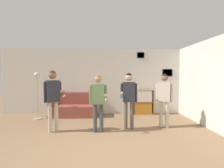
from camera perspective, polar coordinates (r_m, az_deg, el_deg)
ground_plane at (r=3.90m, az=-2.37°, el=-21.53°), size 20.00×20.00×0.00m
wall_back at (r=7.32m, az=-1.93°, el=0.85°), size 8.60×0.08×2.70m
wall_right at (r=6.24m, az=28.01°, el=0.15°), size 0.06×6.14×2.70m
couch at (r=7.15m, az=-12.22°, el=-7.79°), size 1.85×0.80×0.90m
bookshelf at (r=7.33m, az=9.99°, el=-5.82°), size 0.88×0.30×1.02m
floor_lamp at (r=6.91m, az=-23.25°, el=-0.88°), size 0.28×0.28×1.73m
person_player_foreground_left at (r=5.20m, az=-18.77°, el=-3.09°), size 0.61×0.37×1.75m
person_player_foreground_center at (r=4.92m, az=-4.55°, el=-4.31°), size 0.50×0.45×1.63m
person_watcher_holding_cup at (r=5.23m, az=5.51°, el=-3.50°), size 0.52×0.41×1.68m
person_spectator_near_bookshelf at (r=5.58m, az=16.69°, el=-3.34°), size 0.46×0.34×1.66m
bottle_on_floor at (r=6.75m, az=-19.26°, el=-10.32°), size 0.06×0.06×0.23m
drinking_cup at (r=7.23m, az=8.38°, el=-1.40°), size 0.08×0.08×0.11m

